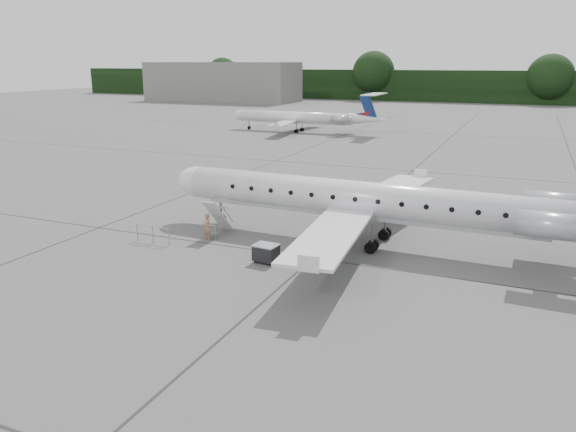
% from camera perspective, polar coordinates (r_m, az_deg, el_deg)
% --- Properties ---
extents(ground, '(320.00, 320.00, 0.00)m').
position_cam_1_polar(ground, '(25.09, 8.43, -8.54)').
color(ground, '#5B5B58').
rests_on(ground, ground).
extents(treeline, '(260.00, 4.00, 8.00)m').
position_cam_1_polar(treeline, '(152.49, 21.58, 12.07)').
color(treeline, black).
rests_on(treeline, ground).
extents(terminal_building, '(40.00, 14.00, 10.00)m').
position_cam_1_polar(terminal_building, '(152.43, -6.72, 13.39)').
color(terminal_building, slate).
rests_on(terminal_building, ground).
extents(main_regional_jet, '(28.81, 21.21, 7.21)m').
position_cam_1_polar(main_regional_jet, '(31.78, 7.69, 3.46)').
color(main_regional_jet, silver).
rests_on(main_regional_jet, ground).
extents(airstair, '(0.92, 2.12, 2.26)m').
position_cam_1_polar(airstair, '(33.96, -7.14, -0.05)').
color(airstair, silver).
rests_on(airstair, ground).
extents(passenger, '(0.68, 0.56, 1.59)m').
position_cam_1_polar(passenger, '(33.09, -8.22, -1.11)').
color(passenger, '#9C6C55').
rests_on(passenger, ground).
extents(safety_railing, '(2.20, 0.09, 1.00)m').
position_cam_1_polar(safety_railing, '(33.18, -13.57, -1.88)').
color(safety_railing, '#919399').
rests_on(safety_railing, ground).
extents(baggage_cart, '(1.27, 1.07, 1.02)m').
position_cam_1_polar(baggage_cart, '(29.25, -2.25, -3.77)').
color(baggage_cart, black).
rests_on(baggage_cart, ground).
extents(bg_regional_left, '(22.68, 16.40, 5.92)m').
position_cam_1_polar(bg_regional_left, '(84.45, 0.63, 10.55)').
color(bg_regional_left, silver).
rests_on(bg_regional_left, ground).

